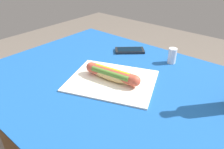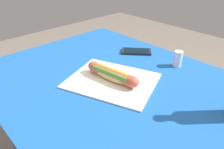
# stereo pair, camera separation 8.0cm
# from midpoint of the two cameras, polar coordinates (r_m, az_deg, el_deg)

# --- Properties ---
(dining_table) EXTENTS (1.20, 0.80, 0.76)m
(dining_table) POSITION_cam_midpoint_polar(r_m,az_deg,el_deg) (0.86, 1.60, -11.51)
(dining_table) COLOR brown
(dining_table) RESTS_ON ground
(paper_wrapper) EXTENTS (0.39, 0.36, 0.01)m
(paper_wrapper) POSITION_cam_midpoint_polar(r_m,az_deg,el_deg) (0.81, -2.81, -1.73)
(paper_wrapper) COLOR silver
(paper_wrapper) RESTS_ON dining_table
(hot_dog) EXTENTS (0.23, 0.07, 0.05)m
(hot_dog) POSITION_cam_midpoint_polar(r_m,az_deg,el_deg) (0.80, -2.90, 0.02)
(hot_dog) COLOR #DBB26B
(hot_dog) RESTS_ON paper_wrapper
(cell_phone) EXTENTS (0.15, 0.14, 0.01)m
(cell_phone) POSITION_cam_midpoint_polar(r_m,az_deg,el_deg) (1.06, 2.60, 6.44)
(cell_phone) COLOR black
(cell_phone) RESTS_ON dining_table
(salt_shaker) EXTENTS (0.04, 0.04, 0.07)m
(salt_shaker) POSITION_cam_midpoint_polar(r_m,az_deg,el_deg) (0.96, 13.58, 4.86)
(salt_shaker) COLOR silver
(salt_shaker) RESTS_ON dining_table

